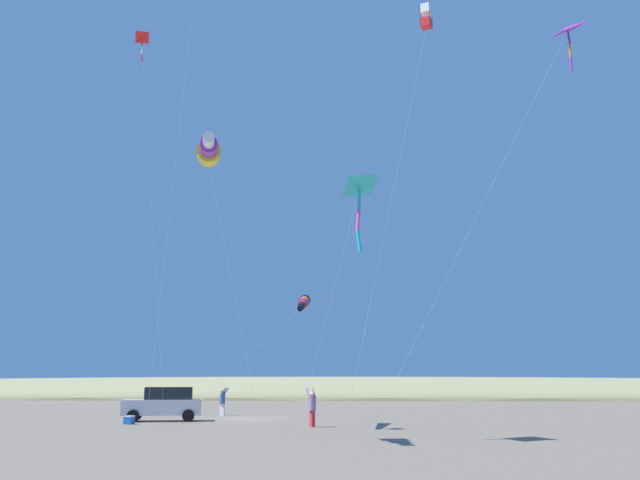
{
  "coord_description": "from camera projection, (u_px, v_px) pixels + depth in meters",
  "views": [
    {
      "loc": [
        41.01,
        7.59,
        2.03
      ],
      "look_at": [
        12.84,
        5.63,
        8.08
      ],
      "focal_mm": 37.72,
      "sensor_mm": 36.0,
      "label": 1
    }
  ],
  "objects": [
    {
      "name": "person_adult_flyer",
      "position": [
        223.0,
        400.0,
        43.72
      ],
      "size": [
        0.5,
        0.6,
        1.79
      ],
      "color": "silver",
      "rests_on": "ground_plane"
    },
    {
      "name": "kite_delta_red_high_left",
      "position": [
        567.0,
        31.0,
        31.53
      ],
      "size": [
        5.19,
        10.23,
        18.67
      ],
      "color": "purple",
      "rests_on": "ground_plane"
    },
    {
      "name": "kite_windsock_yellow_midlevel",
      "position": [
        303.0,
        303.0,
        34.08
      ],
      "size": [
        12.9,
        9.01,
        6.7
      ],
      "color": "black",
      "rests_on": "ground_plane"
    },
    {
      "name": "person_child_green_jacket",
      "position": [
        312.0,
        406.0,
        32.38
      ],
      "size": [
        0.65,
        0.6,
        1.82
      ],
      "color": "#B72833",
      "rests_on": "ground_plane"
    },
    {
      "name": "parked_car",
      "position": [
        164.0,
        404.0,
        37.41
      ],
      "size": [
        2.87,
        4.62,
        1.85
      ],
      "color": "silver",
      "rests_on": "ground_plane"
    },
    {
      "name": "dune_ridge_grassy",
      "position": [
        314.0,
        399.0,
        93.74
      ],
      "size": [
        28.0,
        240.0,
        6.02
      ],
      "primitive_type": "ellipsoid",
      "color": "#938E60",
      "rests_on": "ground_plane"
    },
    {
      "name": "kite_delta_teal_far_right",
      "position": [
        358.0,
        187.0,
        26.03
      ],
      "size": [
        11.62,
        4.16,
        10.0
      ],
      "color": "#1EB7C6",
      "rests_on": "ground_plane"
    },
    {
      "name": "kite_delta_checkered_midright",
      "position": [
        141.0,
        42.0,
        32.38
      ],
      "size": [
        8.51,
        0.74,
        18.61
      ],
      "color": "red",
      "rests_on": "ground_plane"
    },
    {
      "name": "ground_plane",
      "position": [
        241.0,
        419.0,
        40.09
      ],
      "size": [
        600.0,
        600.0,
        0.0
      ],
      "primitive_type": "plane",
      "color": "#756654"
    },
    {
      "name": "kite_box_black_fish_shape",
      "position": [
        426.0,
        18.0,
        33.33
      ],
      "size": [
        2.79,
        4.58,
        20.5
      ],
      "color": "white",
      "rests_on": "ground_plane"
    },
    {
      "name": "kite_windsock_long_streamer_left",
      "position": [
        209.0,
        150.0,
        25.23
      ],
      "size": [
        12.59,
        1.32,
        11.18
      ],
      "color": "yellow",
      "rests_on": "ground_plane"
    },
    {
      "name": "cooler_box",
      "position": [
        129.0,
        420.0,
        34.49
      ],
      "size": [
        0.62,
        0.42,
        0.42
      ],
      "color": "blue",
      "rests_on": "ground_plane"
    }
  ]
}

